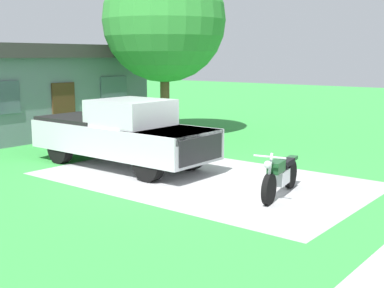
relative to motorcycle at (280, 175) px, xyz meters
name	(u,v)px	position (x,y,z in m)	size (l,w,h in m)	color
ground_plane	(202,179)	(0.18, 2.30, -0.47)	(80.00, 80.00, 0.00)	green
driveway_pad	(202,179)	(0.18, 2.30, -0.47)	(5.00, 8.15, 0.01)	#9F9F9F
motorcycle	(280,175)	(0.00, 0.00, 0.00)	(2.19, 0.79, 1.09)	black
pickup_truck	(120,133)	(-0.05, 5.03, 0.48)	(2.01, 5.63, 1.90)	black
shade_tree	(164,20)	(5.00, 7.83, 3.92)	(4.68, 4.68, 6.74)	brown
neighbor_house	(24,88)	(1.91, 12.62, 1.32)	(9.60, 5.60, 3.50)	slate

